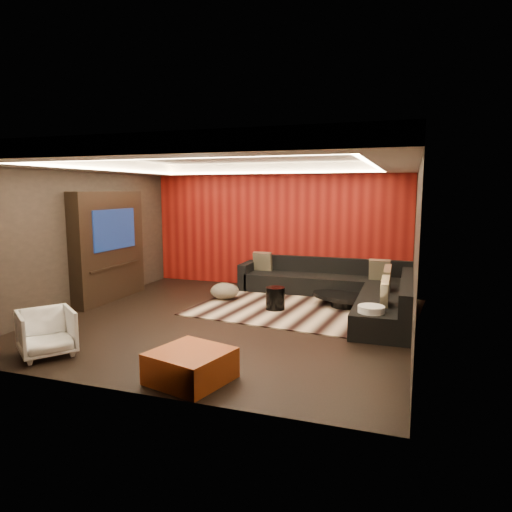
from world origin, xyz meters
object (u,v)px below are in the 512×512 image
at_px(white_side_table, 371,322).
at_px(orange_ottoman, 191,366).
at_px(drum_stool, 275,298).
at_px(coffee_table, 344,301).
at_px(sectional_sofa, 345,290).
at_px(armchair, 47,333).

xyz_separation_m(white_side_table, orange_ottoman, (-1.86, -2.29, -0.07)).
xyz_separation_m(drum_stool, white_side_table, (1.82, -1.08, 0.02)).
relative_size(white_side_table, orange_ottoman, 0.61).
relative_size(coffee_table, sectional_sofa, 0.36).
height_order(drum_stool, white_side_table, white_side_table).
xyz_separation_m(white_side_table, armchair, (-4.09, -2.16, 0.07)).
height_order(coffee_table, orange_ottoman, orange_ottoman).
height_order(drum_stool, orange_ottoman, drum_stool).
relative_size(orange_ottoman, sectional_sofa, 0.23).
xyz_separation_m(coffee_table, drum_stool, (-1.18, -0.61, 0.10)).
bearing_deg(white_side_table, armchair, -152.15).
distance_m(white_side_table, armchair, 4.62).
distance_m(armchair, sectional_sofa, 5.44).
distance_m(coffee_table, armchair, 5.18).
xyz_separation_m(coffee_table, orange_ottoman, (-1.22, -3.99, 0.05)).
height_order(white_side_table, armchair, armchair).
xyz_separation_m(coffee_table, white_side_table, (0.64, -1.70, 0.12)).
height_order(coffee_table, armchair, armchair).
relative_size(drum_stool, armchair, 0.60).
relative_size(coffee_table, orange_ottoman, 1.60).
xyz_separation_m(coffee_table, armchair, (-3.44, -3.86, 0.19)).
distance_m(coffee_table, sectional_sofa, 0.40).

